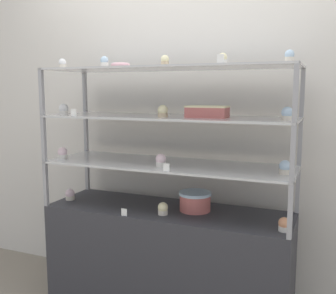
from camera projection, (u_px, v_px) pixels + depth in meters
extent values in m
cube|color=silver|center=(189.00, 107.00, 2.71)|extent=(8.00, 0.05, 2.60)
cube|color=#333338|center=(168.00, 261.00, 2.49)|extent=(1.52, 0.49, 0.68)
cube|color=#99999E|center=(87.00, 170.00, 2.92)|extent=(0.02, 0.02, 0.29)
cube|color=#99999E|center=(298.00, 189.00, 2.35)|extent=(0.02, 0.02, 0.29)
cube|color=#99999E|center=(46.00, 184.00, 2.50)|extent=(0.02, 0.02, 0.29)
cube|color=#99999E|center=(290.00, 211.00, 1.93)|extent=(0.02, 0.02, 0.29)
cube|color=silver|center=(168.00, 164.00, 2.41)|extent=(1.52, 0.49, 0.01)
cube|color=#99999E|center=(86.00, 131.00, 2.88)|extent=(0.02, 0.02, 0.29)
cube|color=#99999E|center=(300.00, 141.00, 2.31)|extent=(0.02, 0.02, 0.29)
cube|color=#99999E|center=(44.00, 138.00, 2.46)|extent=(0.02, 0.02, 0.29)
cube|color=#99999E|center=(293.00, 153.00, 1.89)|extent=(0.02, 0.02, 0.29)
cube|color=silver|center=(168.00, 117.00, 2.36)|extent=(1.52, 0.49, 0.01)
cube|color=#99999E|center=(85.00, 92.00, 2.84)|extent=(0.02, 0.02, 0.29)
cube|color=#99999E|center=(303.00, 92.00, 2.27)|extent=(0.02, 0.02, 0.29)
cube|color=#99999E|center=(42.00, 92.00, 2.42)|extent=(0.02, 0.02, 0.29)
cube|color=#99999E|center=(296.00, 92.00, 1.85)|extent=(0.02, 0.02, 0.29)
cube|color=silver|center=(168.00, 68.00, 2.32)|extent=(1.52, 0.49, 0.01)
cylinder|color=#C66660|center=(195.00, 203.00, 2.41)|extent=(0.19, 0.19, 0.10)
cylinder|color=silver|center=(195.00, 193.00, 2.40)|extent=(0.20, 0.20, 0.02)
cube|color=#C66660|center=(207.00, 112.00, 2.24)|extent=(0.23, 0.13, 0.06)
cube|color=#F4EAB2|center=(207.00, 107.00, 2.24)|extent=(0.24, 0.13, 0.01)
cylinder|color=beige|center=(70.00, 198.00, 2.65)|extent=(0.06, 0.06, 0.03)
sphere|color=silver|center=(70.00, 193.00, 2.65)|extent=(0.06, 0.06, 0.06)
cylinder|color=beige|center=(163.00, 212.00, 2.34)|extent=(0.06, 0.06, 0.03)
sphere|color=#F4EAB2|center=(163.00, 207.00, 2.33)|extent=(0.06, 0.06, 0.06)
cylinder|color=white|center=(284.00, 229.00, 2.06)|extent=(0.06, 0.06, 0.03)
sphere|color=#E5996B|center=(284.00, 223.00, 2.06)|extent=(0.06, 0.06, 0.06)
cube|color=white|center=(124.00, 212.00, 2.31)|extent=(0.04, 0.00, 0.04)
cylinder|color=white|center=(63.00, 156.00, 2.57)|extent=(0.06, 0.06, 0.03)
sphere|color=silver|center=(62.00, 152.00, 2.57)|extent=(0.06, 0.06, 0.06)
cylinder|color=white|center=(160.00, 164.00, 2.30)|extent=(0.06, 0.06, 0.03)
sphere|color=silver|center=(160.00, 159.00, 2.30)|extent=(0.06, 0.06, 0.06)
cylinder|color=beige|center=(285.00, 172.00, 2.09)|extent=(0.06, 0.06, 0.03)
sphere|color=silver|center=(285.00, 166.00, 2.09)|extent=(0.06, 0.06, 0.06)
cube|color=white|center=(166.00, 167.00, 2.17)|extent=(0.04, 0.00, 0.04)
cylinder|color=white|center=(64.00, 113.00, 2.53)|extent=(0.06, 0.06, 0.02)
sphere|color=white|center=(64.00, 108.00, 2.53)|extent=(0.06, 0.06, 0.06)
cylinder|color=#CCB28C|center=(162.00, 115.00, 2.29)|extent=(0.06, 0.06, 0.02)
sphere|color=#F4EAB2|center=(162.00, 110.00, 2.29)|extent=(0.06, 0.06, 0.06)
cylinder|color=beige|center=(287.00, 118.00, 2.04)|extent=(0.06, 0.06, 0.02)
sphere|color=silver|center=(287.00, 113.00, 2.04)|extent=(0.06, 0.06, 0.06)
cube|color=white|center=(74.00, 112.00, 2.35)|extent=(0.04, 0.00, 0.04)
cylinder|color=beige|center=(63.00, 67.00, 2.53)|extent=(0.05, 0.05, 0.03)
sphere|color=white|center=(62.00, 62.00, 2.53)|extent=(0.05, 0.05, 0.05)
cylinder|color=white|center=(105.00, 65.00, 2.36)|extent=(0.05, 0.05, 0.03)
sphere|color=silver|center=(104.00, 60.00, 2.35)|extent=(0.05, 0.05, 0.05)
cylinder|color=#CCB28C|center=(165.00, 64.00, 2.28)|extent=(0.05, 0.05, 0.03)
sphere|color=#F4EAB2|center=(165.00, 59.00, 2.27)|extent=(0.05, 0.05, 0.05)
cylinder|color=white|center=(223.00, 62.00, 2.14)|extent=(0.05, 0.05, 0.03)
sphere|color=#F4EAB2|center=(223.00, 57.00, 2.14)|extent=(0.05, 0.05, 0.05)
cylinder|color=beige|center=(289.00, 60.00, 1.98)|extent=(0.05, 0.05, 0.03)
sphere|color=silver|center=(290.00, 54.00, 1.97)|extent=(0.05, 0.05, 0.05)
cube|color=white|center=(220.00, 59.00, 1.97)|extent=(0.04, 0.00, 0.04)
torus|color=#EFB2BC|center=(120.00, 65.00, 2.41)|extent=(0.12, 0.12, 0.03)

